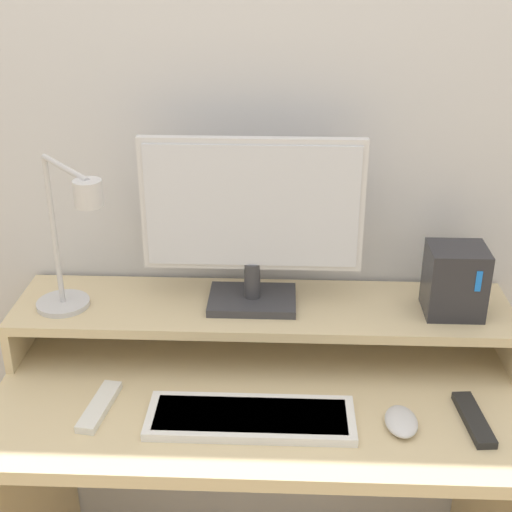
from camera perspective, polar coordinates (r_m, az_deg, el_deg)
The scene contains 10 objects.
wall_back at distance 1.62m, azimuth 0.76°, elevation 11.48°, with size 6.00×0.05×2.50m.
desk at distance 1.68m, azimuth 0.28°, elevation -16.57°, with size 1.12×0.56×0.73m.
monitor_shelf at distance 1.62m, azimuth 0.51°, elevation -4.45°, with size 1.12×0.25×0.12m.
monitor at distance 1.52m, azimuth -0.31°, elevation 3.10°, with size 0.48×0.14×0.38m.
desk_lamp at distance 1.52m, azimuth -14.60°, elevation 0.67°, with size 0.21×0.23×0.35m.
router_dock at distance 1.60m, azimuth 15.62°, elevation -1.90°, with size 0.12×0.11×0.15m.
keyboard at distance 1.44m, azimuth -0.43°, elevation -12.80°, with size 0.41×0.14×0.02m.
mouse at distance 1.46m, azimuth 11.54°, elevation -12.83°, with size 0.06×0.10×0.03m.
remote_control at distance 1.51m, azimuth -12.41°, elevation -11.68°, with size 0.06×0.16×0.02m.
remote_secondary at distance 1.50m, azimuth 17.01°, elevation -12.38°, with size 0.05×0.17×0.02m.
Camera 1 is at (0.04, -0.98, 1.62)m, focal length 50.00 mm.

